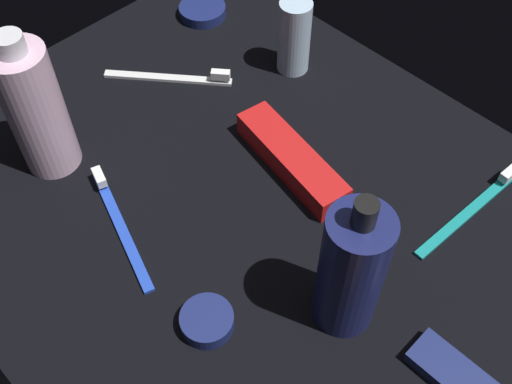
{
  "coord_description": "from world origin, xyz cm",
  "views": [
    {
      "loc": [
        30.74,
        -30.35,
        59.65
      ],
      "look_at": [
        0.0,
        0.0,
        3.0
      ],
      "focal_mm": 43.62,
      "sensor_mm": 36.0,
      "label": 1
    }
  ],
  "objects_px": {
    "toothbrush_blue": "(118,220)",
    "deodorant_stick": "(294,37)",
    "cream_tin_left": "(203,11)",
    "cream_tin_right": "(207,321)",
    "bodywash_bottle": "(35,109)",
    "toothpaste_box_red": "(292,159)",
    "toothbrush_white": "(176,77)",
    "snack_bar_navy": "(459,379)",
    "toothbrush_teal": "(475,206)",
    "lotion_bottle": "(351,270)"
  },
  "relations": [
    {
      "from": "deodorant_stick",
      "to": "toothbrush_white",
      "type": "xyz_separation_m",
      "value": [
        -0.1,
        -0.14,
        -0.05
      ]
    },
    {
      "from": "lotion_bottle",
      "to": "toothbrush_white",
      "type": "height_order",
      "value": "lotion_bottle"
    },
    {
      "from": "toothbrush_blue",
      "to": "lotion_bottle",
      "type": "bearing_deg",
      "value": 21.44
    },
    {
      "from": "deodorant_stick",
      "to": "toothbrush_blue",
      "type": "relative_size",
      "value": 0.61
    },
    {
      "from": "toothbrush_blue",
      "to": "snack_bar_navy",
      "type": "distance_m",
      "value": 0.4
    },
    {
      "from": "toothpaste_box_red",
      "to": "deodorant_stick",
      "type": "bearing_deg",
      "value": 142.74
    },
    {
      "from": "toothbrush_white",
      "to": "toothbrush_teal",
      "type": "height_order",
      "value": "same"
    },
    {
      "from": "toothbrush_teal",
      "to": "toothpaste_box_red",
      "type": "bearing_deg",
      "value": -151.44
    },
    {
      "from": "deodorant_stick",
      "to": "snack_bar_navy",
      "type": "distance_m",
      "value": 0.48
    },
    {
      "from": "lotion_bottle",
      "to": "deodorant_stick",
      "type": "relative_size",
      "value": 1.77
    },
    {
      "from": "bodywash_bottle",
      "to": "cream_tin_left",
      "type": "relative_size",
      "value": 2.69
    },
    {
      "from": "toothbrush_white",
      "to": "toothpaste_box_red",
      "type": "relative_size",
      "value": 0.83
    },
    {
      "from": "toothbrush_white",
      "to": "bodywash_bottle",
      "type": "bearing_deg",
      "value": -88.57
    },
    {
      "from": "toothbrush_teal",
      "to": "snack_bar_navy",
      "type": "bearing_deg",
      "value": -60.62
    },
    {
      "from": "toothbrush_white",
      "to": "cream_tin_left",
      "type": "relative_size",
      "value": 2.05
    },
    {
      "from": "toothbrush_teal",
      "to": "cream_tin_right",
      "type": "xyz_separation_m",
      "value": [
        -0.11,
        -0.32,
        0.0
      ]
    },
    {
      "from": "toothbrush_blue",
      "to": "cream_tin_left",
      "type": "height_order",
      "value": "toothbrush_blue"
    },
    {
      "from": "bodywash_bottle",
      "to": "toothbrush_blue",
      "type": "distance_m",
      "value": 0.16
    },
    {
      "from": "bodywash_bottle",
      "to": "toothbrush_teal",
      "type": "distance_m",
      "value": 0.52
    },
    {
      "from": "toothbrush_blue",
      "to": "cream_tin_left",
      "type": "distance_m",
      "value": 0.4
    },
    {
      "from": "lotion_bottle",
      "to": "toothbrush_blue",
      "type": "bearing_deg",
      "value": -158.56
    },
    {
      "from": "lotion_bottle",
      "to": "cream_tin_left",
      "type": "height_order",
      "value": "lotion_bottle"
    },
    {
      "from": "toothbrush_white",
      "to": "toothpaste_box_red",
      "type": "height_order",
      "value": "toothpaste_box_red"
    },
    {
      "from": "toothpaste_box_red",
      "to": "cream_tin_left",
      "type": "xyz_separation_m",
      "value": [
        -0.3,
        0.12,
        -0.01
      ]
    },
    {
      "from": "snack_bar_navy",
      "to": "cream_tin_left",
      "type": "xyz_separation_m",
      "value": [
        -0.61,
        0.21,
        0.0
      ]
    },
    {
      "from": "toothbrush_white",
      "to": "snack_bar_navy",
      "type": "distance_m",
      "value": 0.53
    },
    {
      "from": "toothbrush_blue",
      "to": "deodorant_stick",
      "type": "bearing_deg",
      "value": 97.34
    },
    {
      "from": "cream_tin_right",
      "to": "deodorant_stick",
      "type": "bearing_deg",
      "value": 120.97
    },
    {
      "from": "deodorant_stick",
      "to": "snack_bar_navy",
      "type": "xyz_separation_m",
      "value": [
        0.43,
        -0.22,
        -0.05
      ]
    },
    {
      "from": "toothbrush_teal",
      "to": "snack_bar_navy",
      "type": "xyz_separation_m",
      "value": [
        0.11,
        -0.19,
        0.0
      ]
    },
    {
      "from": "deodorant_stick",
      "to": "toothbrush_white",
      "type": "bearing_deg",
      "value": -125.48
    },
    {
      "from": "toothbrush_teal",
      "to": "snack_bar_navy",
      "type": "height_order",
      "value": "toothbrush_teal"
    },
    {
      "from": "toothbrush_blue",
      "to": "toothbrush_white",
      "type": "relative_size",
      "value": 1.2
    },
    {
      "from": "bodywash_bottle",
      "to": "cream_tin_right",
      "type": "relative_size",
      "value": 3.44
    },
    {
      "from": "toothbrush_blue",
      "to": "toothbrush_white",
      "type": "bearing_deg",
      "value": 124.4
    },
    {
      "from": "bodywash_bottle",
      "to": "toothbrush_blue",
      "type": "height_order",
      "value": "bodywash_bottle"
    },
    {
      "from": "lotion_bottle",
      "to": "toothbrush_white",
      "type": "relative_size",
      "value": 1.3
    },
    {
      "from": "cream_tin_right",
      "to": "toothpaste_box_red",
      "type": "bearing_deg",
      "value": 111.56
    },
    {
      "from": "deodorant_stick",
      "to": "cream_tin_left",
      "type": "height_order",
      "value": "deodorant_stick"
    },
    {
      "from": "toothbrush_white",
      "to": "toothbrush_teal",
      "type": "xyz_separation_m",
      "value": [
        0.42,
        0.11,
        0.0
      ]
    },
    {
      "from": "toothbrush_white",
      "to": "toothbrush_teal",
      "type": "distance_m",
      "value": 0.43
    },
    {
      "from": "bodywash_bottle",
      "to": "snack_bar_navy",
      "type": "height_order",
      "value": "bodywash_bottle"
    },
    {
      "from": "cream_tin_left",
      "to": "cream_tin_right",
      "type": "bearing_deg",
      "value": -41.12
    },
    {
      "from": "toothbrush_white",
      "to": "snack_bar_navy",
      "type": "relative_size",
      "value": 1.41
    },
    {
      "from": "toothpaste_box_red",
      "to": "toothbrush_white",
      "type": "bearing_deg",
      "value": -170.27
    },
    {
      "from": "lotion_bottle",
      "to": "toothbrush_blue",
      "type": "height_order",
      "value": "lotion_bottle"
    },
    {
      "from": "snack_bar_navy",
      "to": "toothpaste_box_red",
      "type": "bearing_deg",
      "value": 164.39
    },
    {
      "from": "toothbrush_blue",
      "to": "toothbrush_white",
      "type": "xyz_separation_m",
      "value": [
        -0.14,
        0.2,
        0.0
      ]
    },
    {
      "from": "cream_tin_right",
      "to": "bodywash_bottle",
      "type": "bearing_deg",
      "value": 177.27
    },
    {
      "from": "lotion_bottle",
      "to": "toothbrush_blue",
      "type": "distance_m",
      "value": 0.28
    }
  ]
}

